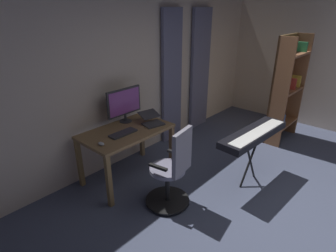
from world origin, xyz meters
The scene contains 12 objects.
ground_plane centered at (0.00, 0.00, 0.00)m, with size 8.13×8.13×0.00m, color #4B526B.
back_room_partition centered at (0.00, -2.71, 1.25)m, with size 6.26×0.10×2.50m, color beige.
curtain_left_panel centered at (-1.51, -2.60, 1.16)m, with size 0.55×0.06×2.32m, color slate.
curtain_right_panel centered at (-0.65, -2.60, 1.16)m, with size 0.47×0.06×2.32m, color slate.
desk centered at (0.76, -2.19, 0.65)m, with size 1.24×0.74×0.76m.
office_chair centered at (0.81, -1.30, 0.48)m, with size 0.56×0.56×1.06m.
computer_monitor centered at (0.57, -2.44, 1.05)m, with size 0.59×0.18×0.50m.
computer_keyboard centered at (0.87, -2.12, 0.77)m, with size 0.39×0.15×0.02m, color #333338.
laptop centered at (0.37, -2.08, 0.81)m, with size 0.34×0.38×0.16m.
computer_mouse centered at (1.26, -2.07, 0.78)m, with size 0.06×0.10×0.04m, color #B7BCC1.
bookshelf centered at (-2.04, -1.10, 0.96)m, with size 0.85×0.30×1.90m.
piano_keyboard centered at (-0.29, -0.82, 0.75)m, with size 1.26×0.40×0.81m.
Camera 1 is at (2.93, 0.53, 2.30)m, focal length 29.17 mm.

